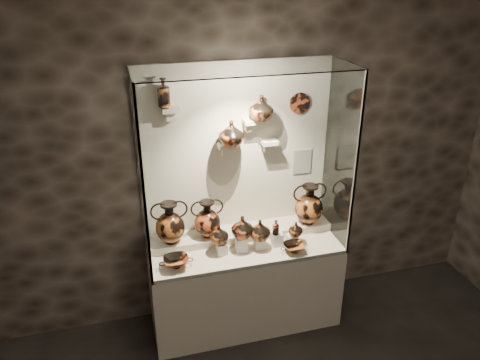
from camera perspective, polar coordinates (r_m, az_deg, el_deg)
name	(u,v)px	position (r m, az deg, el deg)	size (l,w,h in m)	color
wall_back	(235,153)	(4.10, -0.56, 3.37)	(5.00, 0.02, 3.20)	#2E251C
plinth	(245,286)	(4.42, 0.58, -12.78)	(1.70, 0.60, 0.80)	beige
front_tier	(245,248)	(4.18, 0.61, -8.27)	(1.68, 0.58, 0.03)	beige
rear_tier	(240,234)	(4.30, -0.03, -6.65)	(1.70, 0.25, 0.10)	beige
back_panel	(236,153)	(4.09, -0.55, 3.35)	(1.70, 0.03, 1.60)	beige
glass_front	(256,181)	(3.55, 1.97, -0.14)	(1.70, 0.01, 1.60)	white
glass_left	(140,178)	(3.69, -12.09, 0.28)	(0.01, 0.60, 1.60)	white
glass_right	(340,156)	(4.11, 12.11, 2.86)	(0.01, 0.60, 1.60)	white
glass_top	(246,68)	(3.57, 0.73, 13.50)	(1.70, 0.60, 0.01)	white
frame_post_left	(144,194)	(3.42, -11.63, -1.65)	(0.02, 0.02, 1.60)	gray
frame_post_right	(356,169)	(3.87, 13.92, 1.28)	(0.02, 0.02, 1.60)	gray
pedestal_a	(222,248)	(4.06, -2.21, -8.31)	(0.09, 0.09, 0.10)	silver
pedestal_b	(241,244)	(4.09, 0.13, -7.80)	(0.09, 0.09, 0.13)	silver
pedestal_c	(260,243)	(4.14, 2.42, -7.69)	(0.09, 0.09, 0.09)	silver
pedestal_d	(277,239)	(4.17, 4.53, -7.19)	(0.09, 0.09, 0.12)	silver
pedestal_e	(292,239)	(4.23, 6.33, -7.13)	(0.09, 0.09, 0.08)	silver
bracket_ul	(171,110)	(3.78, -8.46, 8.46)	(0.14, 0.12, 0.04)	beige
bracket_ca	(226,146)	(3.96, -1.68, 4.17)	(0.14, 0.12, 0.04)	beige
bracket_cb	(249,121)	(3.95, 1.13, 7.16)	(0.10, 0.12, 0.04)	beige
bracket_cc	(269,142)	(4.06, 3.55, 4.66)	(0.14, 0.12, 0.04)	beige
amphora_left	(170,223)	(4.05, -8.55, -5.17)	(0.30, 0.30, 0.38)	#A2511F
amphora_mid	(207,219)	(4.11, -4.00, -4.73)	(0.28, 0.28, 0.34)	#C34E22
amphora_right	(309,204)	(4.35, 8.42, -2.93)	(0.31, 0.31, 0.39)	#A2511F
jug_a	(219,234)	(4.00, -2.58, -6.62)	(0.16, 0.16, 0.17)	#A2511F
jug_b	(242,227)	(4.01, 0.27, -5.74)	(0.19, 0.19, 0.20)	#C34E22
jug_c	(260,230)	(4.06, 2.43, -6.11)	(0.18, 0.18, 0.19)	#A2511F
jug_e	(296,229)	(4.17, 6.80, -5.94)	(0.13, 0.13, 0.13)	#A2511F
lekythos_small	(276,227)	(4.08, 4.37, -5.69)	(0.07, 0.07, 0.16)	#C34E22
kylix_left	(176,261)	(3.92, -7.80, -9.82)	(0.27, 0.23, 0.11)	#C34E22
kylix_right	(294,247)	(4.10, 6.60, -8.13)	(0.23, 0.20, 0.09)	#A2511F
lekythos_tall	(163,92)	(3.73, -9.31, 10.59)	(0.11, 0.11, 0.27)	#A2511F
ovoid_vase_a	(231,133)	(3.88, -1.06, 5.69)	(0.21, 0.21, 0.22)	#C34E22
ovoid_vase_b	(261,108)	(3.89, 2.60, 8.76)	(0.20, 0.20, 0.21)	#C34E22
wall_plate	(300,103)	(4.11, 7.29, 9.28)	(0.19, 0.19, 0.02)	#A1411F
info_placard	(302,162)	(4.32, 7.58, 2.24)	(0.17, 0.01, 0.23)	beige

